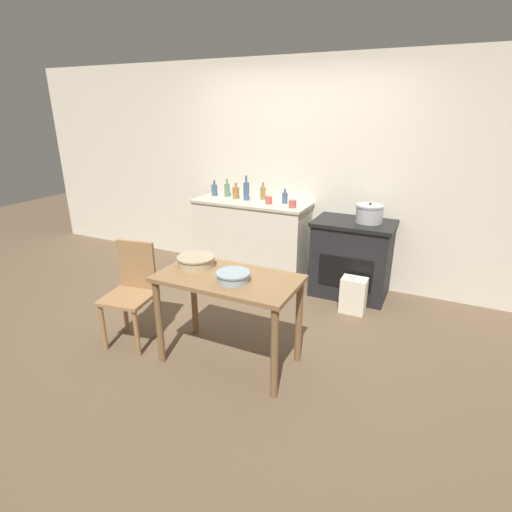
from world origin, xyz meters
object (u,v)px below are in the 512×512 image
object	(u,v)px
bottle_center_left	(227,190)
stove	(352,258)
work_table	(228,291)
stock_pot	(369,213)
chair	(132,290)
flour_sack	(353,295)
mixing_bowl_large	(233,276)
cup_mid_right	(293,204)
bottle_center_right	(285,198)
bottle_center	(263,193)
bottle_left	(214,190)
bottle_far_left	(246,191)
mixing_bowl_small	(196,261)
cup_right	(269,200)
bottle_mid_left	(236,192)

from	to	relation	value
bottle_center_left	stove	bearing A→B (deg)	-4.56
work_table	stock_pot	size ratio (longest dim) A/B	3.81
chair	flour_sack	world-z (taller)	chair
mixing_bowl_large	cup_mid_right	size ratio (longest dim) A/B	3.06
stove	bottle_center_right	world-z (taller)	bottle_center_right
bottle_center	mixing_bowl_large	bearing A→B (deg)	-71.42
bottle_center	bottle_left	bearing A→B (deg)	-174.44
bottle_far_left	mixing_bowl_small	bearing A→B (deg)	-76.75
bottle_far_left	bottle_center	bearing A→B (deg)	37.61
stock_pot	cup_mid_right	world-z (taller)	stock_pot
work_table	cup_right	size ratio (longest dim) A/B	12.48
stock_pot	work_table	bearing A→B (deg)	-112.68
bottle_center_left	work_table	bearing A→B (deg)	-60.43
stove	flour_sack	size ratio (longest dim) A/B	2.27
bottle_center_right	mixing_bowl_large	bearing A→B (deg)	-79.78
flour_sack	bottle_left	xyz separation A→B (m)	(-1.96, 0.54, 0.84)
bottle_left	bottle_center_right	size ratio (longest dim) A/B	1.12
bottle_left	cup_mid_right	xyz separation A→B (m)	(1.13, -0.19, -0.03)
mixing_bowl_small	bottle_left	bearing A→B (deg)	116.68
bottle_mid_left	cup_right	size ratio (longest dim) A/B	2.16
stock_pot	mixing_bowl_large	world-z (taller)	stock_pot
work_table	cup_mid_right	distance (m)	1.69
work_table	stock_pot	xyz separation A→B (m)	(0.73, 1.76, 0.31)
stock_pot	bottle_center_left	bearing A→B (deg)	176.59
stove	bottle_center	size ratio (longest dim) A/B	4.12
stove	bottle_center_right	size ratio (longest dim) A/B	5.00
flour_sack	bottle_left	distance (m)	2.20
stock_pot	bottle_center	size ratio (longest dim) A/B	1.41
mixing_bowl_large	bottle_mid_left	xyz separation A→B (m)	(-0.98, 1.87, 0.21)
chair	flour_sack	xyz separation A→B (m)	(1.67, 1.38, -0.30)
stove	cup_mid_right	xyz separation A→B (m)	(-0.69, -0.08, 0.56)
stove	flour_sack	distance (m)	0.51
mixing_bowl_large	cup_mid_right	world-z (taller)	cup_mid_right
bottle_center_left	cup_right	xyz separation A→B (m)	(0.65, -0.16, -0.04)
work_table	flour_sack	bearing A→B (deg)	60.75
mixing_bowl_large	bottle_mid_left	distance (m)	2.12
cup_mid_right	cup_right	world-z (taller)	cup_right
bottle_center_right	work_table	bearing A→B (deg)	-81.96
bottle_left	bottle_center	world-z (taller)	bottle_center
bottle_center	work_table	bearing A→B (deg)	-73.08
stock_pot	mixing_bowl_large	distance (m)	1.94
stove	bottle_center	world-z (taller)	bottle_center
bottle_center	mixing_bowl_small	bearing A→B (deg)	-82.57
work_table	bottle_center_left	xyz separation A→B (m)	(-1.06, 1.86, 0.39)
bottle_left	bottle_center	xyz separation A→B (m)	(0.65, 0.06, 0.01)
stove	mixing_bowl_large	world-z (taller)	stove
cup_right	cup_mid_right	bearing A→B (deg)	-9.21
mixing_bowl_small	bottle_far_left	world-z (taller)	bottle_far_left
mixing_bowl_large	bottle_center	distance (m)	2.09
bottle_far_left	bottle_center_left	xyz separation A→B (m)	(-0.32, 0.09, -0.03)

